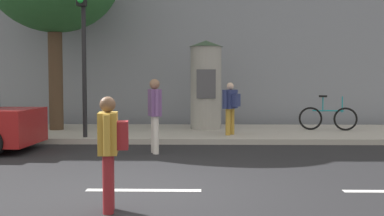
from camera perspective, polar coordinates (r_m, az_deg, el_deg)
ground_plane at (r=7.25m, az=-6.07°, el=-10.22°), size 80.00×80.00×0.00m
sidewalk_curb at (r=14.11m, az=-2.55°, el=-3.15°), size 36.00×4.00×0.15m
lane_markings at (r=7.25m, az=-6.07°, el=-10.19°), size 25.80×0.16×0.01m
traffic_light at (r=12.69m, az=-13.53°, el=9.37°), size 0.24×0.45×4.28m
poster_column at (r=14.56m, az=1.76°, el=3.00°), size 1.09×1.09×2.82m
pedestrian_with_backpack at (r=10.64m, az=-4.68°, el=-0.23°), size 0.36×0.57×1.74m
pedestrian_near_pole at (r=6.02m, az=-10.21°, el=-4.51°), size 0.42×0.56×1.51m
pedestrian_with_bag at (r=13.00m, az=4.88°, el=0.54°), size 0.52×0.57×1.49m
bicycle_leaning at (r=14.76m, az=16.64°, el=-1.18°), size 1.75×0.36×1.09m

